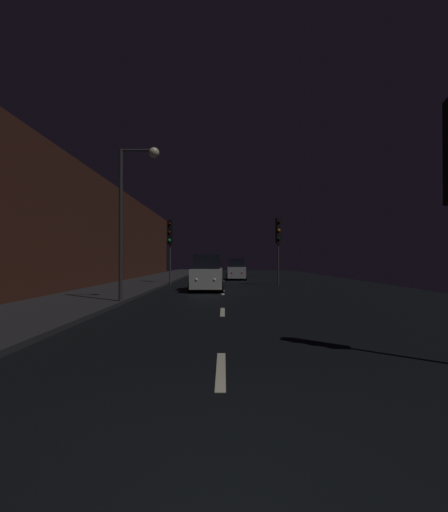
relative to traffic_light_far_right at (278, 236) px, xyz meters
name	(u,v)px	position (x,y,z in m)	size (l,w,h in m)	color
ground	(223,285)	(-4.11, 0.10, -3.68)	(25.21, 84.00, 0.02)	black
sidewalk_left	(138,284)	(-10.51, 0.10, -3.60)	(4.40, 84.00, 0.15)	#28282B
building_facade_left	(86,229)	(-13.11, -3.40, 0.24)	(0.80, 63.00, 7.82)	#472319
lane_centerline	(223,296)	(-4.11, -8.39, -3.67)	(0.16, 29.95, 0.01)	beige
traffic_light_far_right	(278,236)	(0.00, 0.00, 0.00)	(0.37, 0.48, 5.04)	#38383A
traffic_light_far_left	(170,237)	(-8.22, 0.84, -0.05)	(0.35, 0.48, 4.97)	#38383A
streetlamp_overhead	(132,199)	(-7.93, -12.09, 0.78)	(1.70, 0.44, 6.64)	#2D2D30
car_approaching_headlights	(207,274)	(-5.09, -4.94, -2.67)	(2.02, 4.37, 2.20)	silver
car_distant_taillights	(236,270)	(-2.89, 7.80, -2.75)	(1.85, 4.00, 2.01)	#A5A8AD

